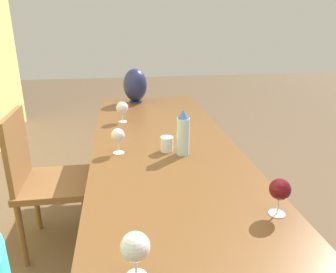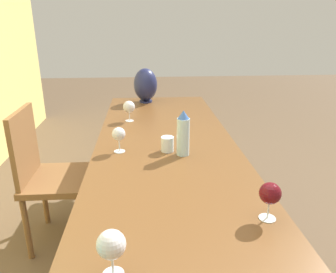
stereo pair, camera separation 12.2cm
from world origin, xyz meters
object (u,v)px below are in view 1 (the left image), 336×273
Objects in this scene: water_tumbler at (167,144)px; chair_far at (43,177)px; wine_glass_4 at (122,108)px; wine_glass_2 at (135,247)px; water_bottle at (183,133)px; vase at (135,85)px; wine_glass_3 at (118,136)px; wine_glass_0 at (280,190)px.

water_tumbler is 0.09× the size of chair_far.
wine_glass_4 is at bearing -61.05° from chair_far.
water_bottle is at bearing -19.33° from wine_glass_2.
wine_glass_4 is (0.57, 0.23, 0.06)m from water_tumbler.
vase is 2.08× the size of wine_glass_3.
water_bottle is 1.76× the size of wine_glass_3.
water_bottle is at bearing 21.26° from wine_glass_0.
wine_glass_0 is 1.46m from chair_far.
wine_glass_4 is (-0.54, 0.12, -0.05)m from vase.
water_tumbler is at bearing -92.36° from wine_glass_3.
wine_glass_4 is 0.68m from chair_far.
water_tumbler is at bearing -158.34° from wine_glass_4.
wine_glass_4 is at bearing -3.43° from wine_glass_3.
chair_far is (-0.28, 0.51, -0.35)m from wine_glass_4.
wine_glass_4 is (1.47, 0.01, -0.00)m from wine_glass_2.
chair_far is at bearing 118.95° from wine_glass_4.
wine_glass_2 and wine_glass_4 have the same top height.
water_tumbler is at bearing 25.54° from wine_glass_0.
wine_glass_2 is 1.47m from wine_glass_4.
wine_glass_0 is 0.99× the size of wine_glass_2.
water_tumbler is 1.12m from vase.
wine_glass_2 reaches higher than water_tumbler.
wine_glass_2 is (-0.85, 0.30, -0.02)m from water_bottle.
vase reaches higher than wine_glass_0.
wine_glass_2 reaches higher than wine_glass_3.
water_bottle is 0.27× the size of chair_far.
water_tumbler is 0.93m from wine_glass_2.
chair_far is (0.28, 0.48, -0.35)m from wine_glass_3.
wine_glass_0 reaches higher than water_tumbler.
water_bottle is at bearing -123.68° from water_tumbler.
wine_glass_4 is (1.23, 0.54, -0.00)m from wine_glass_0.
chair_far is at bearing 68.65° from water_tumbler.
water_bottle is at bearing -170.96° from vase.
wine_glass_4 is at bearing 0.31° from wine_glass_2.
water_tumbler is 0.84m from chair_far.
wine_glass_3 is 0.56m from wine_glass_4.
wine_glass_4 is at bearing 23.78° from wine_glass_0.
wine_glass_0 is at bearing -166.60° from vase.
chair_far reaches higher than wine_glass_0.
water_tumbler is 0.56× the size of wine_glass_2.
vase is at bearing -12.48° from wine_glass_4.
wine_glass_2 reaches higher than wine_glass_0.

